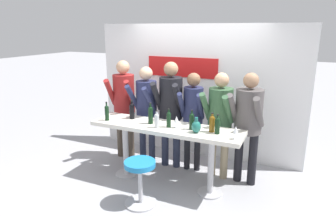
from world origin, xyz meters
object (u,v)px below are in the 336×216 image
tasting_table (166,135)px  person_center_right (220,115)px  wine_bottle_6 (212,123)px  wine_bottle_2 (169,119)px  wine_bottle_5 (217,125)px  bar_stool (140,176)px  wine_glass_0 (236,130)px  wine_bottle_7 (192,120)px  wine_bottle_3 (107,112)px  person_left (146,105)px  person_center (193,111)px  wine_bottle_0 (157,120)px  wine_bottle_1 (132,110)px  person_center_left (171,104)px  person_right (248,117)px  wine_bottle_4 (150,114)px  wine_glass_1 (176,120)px  decorative_vase (196,127)px  person_far_left (124,99)px

tasting_table → person_center_right: bearing=39.5°
person_center_right → wine_bottle_6: (0.03, -0.53, 0.02)m
wine_bottle_2 → wine_bottle_5: wine_bottle_2 is taller
bar_stool → wine_glass_0: wine_glass_0 is taller
wine_bottle_7 → wine_bottle_3: bearing=-174.2°
wine_bottle_7 → wine_bottle_6: bearing=3.1°
person_left → person_center: person_left is taller
tasting_table → wine_bottle_0: (-0.08, -0.13, 0.27)m
bar_stool → person_left: bearing=114.3°
wine_bottle_1 → wine_bottle_5: bearing=-5.1°
person_left → wine_bottle_3: bearing=-110.1°
person_center_left → person_right: size_ratio=1.05×
wine_bottle_1 → wine_bottle_4: (0.39, -0.11, 0.01)m
wine_bottle_0 → person_center: bearing=69.3°
person_left → person_center_left: person_center_left is taller
person_left → wine_bottle_6: person_left is taller
wine_bottle_0 → wine_bottle_4: bearing=142.7°
person_center_left → wine_glass_1: person_center_left is taller
person_left → person_center_left: bearing=9.7°
decorative_vase → wine_glass_1: bearing=166.7°
wine_bottle_3 → wine_bottle_5: bearing=3.7°
bar_stool → person_far_left: size_ratio=0.35×
bar_stool → person_center_left: size_ratio=0.35×
wine_bottle_7 → tasting_table: bearing=-179.5°
person_center_right → wine_glass_0: bearing=-54.1°
bar_stool → wine_glass_0: 1.41m
wine_bottle_1 → person_far_left: bearing=132.8°
wine_bottle_0 → wine_bottle_4: wine_bottle_4 is taller
wine_bottle_3 → person_center_left: bearing=43.7°
wine_bottle_5 → wine_glass_0: (0.27, -0.10, -0.00)m
person_center_left → wine_bottle_4: (-0.07, -0.60, -0.03)m
wine_bottle_5 → decorative_vase: wine_bottle_5 is taller
wine_bottle_5 → person_left: bearing=157.6°
person_center_left → wine_bottle_1: size_ratio=6.09×
wine_bottle_3 → wine_bottle_7: wine_bottle_3 is taller
wine_bottle_3 → wine_bottle_7: 1.36m
wine_bottle_1 → wine_glass_0: size_ratio=1.69×
wine_bottle_4 → wine_glass_0: size_ratio=1.85×
person_center_left → wine_bottle_0: (0.10, -0.73, -0.06)m
person_far_left → wine_bottle_4: (0.86, -0.62, -0.02)m
tasting_table → decorative_vase: decorative_vase is taller
wine_bottle_5 → wine_bottle_7: size_ratio=0.95×
wine_bottle_6 → decorative_vase: 0.23m
wine_bottle_1 → wine_bottle_6: bearing=-3.6°
tasting_table → wine_bottle_0: wine_bottle_0 is taller
person_right → wine_bottle_5: person_right is taller
tasting_table → wine_bottle_3: 1.00m
person_left → wine_bottle_4: size_ratio=5.27×
wine_bottle_2 → wine_bottle_3: bearing=-174.8°
wine_bottle_4 → wine_bottle_6: 0.95m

